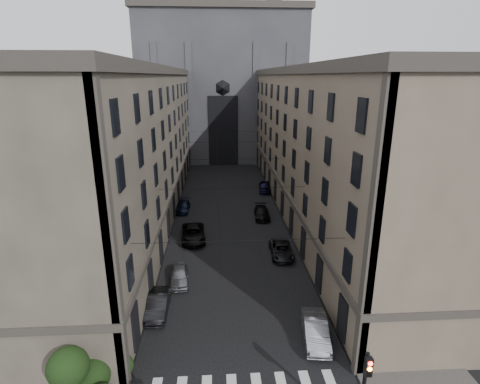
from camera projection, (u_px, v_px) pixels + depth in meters
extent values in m
cube|color=#383533|center=(151.00, 212.00, 50.69)|extent=(7.00, 80.00, 0.15)
cube|color=#383533|center=(303.00, 209.00, 51.95)|extent=(7.00, 80.00, 0.15)
cube|color=#454035|center=(122.00, 147.00, 47.86)|extent=(13.00, 60.00, 18.00)
cube|color=#38332D|center=(115.00, 70.00, 45.06)|extent=(13.60, 60.60, 0.90)
cube|color=#38332D|center=(125.00, 183.00, 49.29)|extent=(13.40, 60.30, 0.50)
cube|color=brown|center=(329.00, 145.00, 49.47)|extent=(13.00, 60.00, 18.00)
cube|color=#38332D|center=(335.00, 70.00, 46.68)|extent=(13.60, 60.60, 0.90)
cube|color=#38332D|center=(327.00, 180.00, 50.90)|extent=(13.40, 60.30, 0.50)
cube|color=#2D2D33|center=(222.00, 89.00, 84.05)|extent=(34.00, 22.00, 30.00)
cube|color=#38332D|center=(221.00, 13.00, 79.44)|extent=(35.00, 23.00, 1.20)
cube|color=black|center=(223.00, 131.00, 75.90)|extent=(6.00, 0.30, 14.00)
cube|color=black|center=(368.00, 367.00, 17.70)|extent=(0.34, 0.30, 1.00)
cylinder|color=#FF0C07|center=(370.00, 364.00, 17.45)|extent=(0.22, 0.05, 0.22)
cylinder|color=orange|center=(370.00, 369.00, 17.55)|extent=(0.22, 0.05, 0.22)
cylinder|color=black|center=(369.00, 375.00, 17.64)|extent=(0.22, 0.05, 0.22)
sphere|color=black|center=(93.00, 375.00, 21.69)|extent=(2.00, 2.00, 2.00)
sphere|color=black|center=(122.00, 366.00, 22.82)|extent=(1.40, 1.40, 1.40)
sphere|color=black|center=(68.00, 367.00, 19.88)|extent=(2.20, 2.20, 2.20)
cylinder|color=black|center=(240.00, 241.00, 24.34)|extent=(14.00, 0.03, 0.03)
cylinder|color=black|center=(232.00, 188.00, 35.77)|extent=(14.00, 0.03, 0.03)
cylinder|color=black|center=(228.00, 159.00, 48.16)|extent=(14.00, 0.03, 0.03)
cylinder|color=black|center=(225.00, 142.00, 60.55)|extent=(14.00, 0.03, 0.03)
cylinder|color=black|center=(224.00, 132.00, 71.98)|extent=(14.00, 0.03, 0.03)
cylinder|color=black|center=(218.00, 161.00, 49.15)|extent=(0.03, 60.00, 0.03)
cylinder|color=black|center=(237.00, 160.00, 49.31)|extent=(0.03, 60.00, 0.03)
imported|color=slate|center=(179.00, 275.00, 33.44)|extent=(2.00, 4.19, 1.38)
imported|color=black|center=(158.00, 304.00, 29.14)|extent=(1.57, 4.49, 1.48)
imported|color=black|center=(193.00, 234.00, 42.06)|extent=(2.98, 5.76, 1.55)
imported|color=black|center=(183.00, 207.00, 51.18)|extent=(1.96, 4.50, 1.29)
imported|color=gray|center=(315.00, 330.00, 26.11)|extent=(2.19, 4.84, 1.54)
imported|color=black|center=(281.00, 250.00, 38.39)|extent=(2.35, 4.84, 1.32)
imported|color=black|center=(262.00, 213.00, 48.77)|extent=(2.06, 4.72, 1.35)
imported|color=black|center=(265.00, 187.00, 59.80)|extent=(2.30, 4.86, 1.61)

